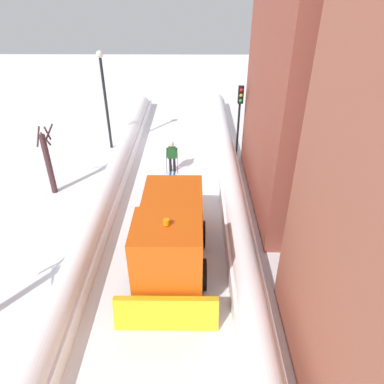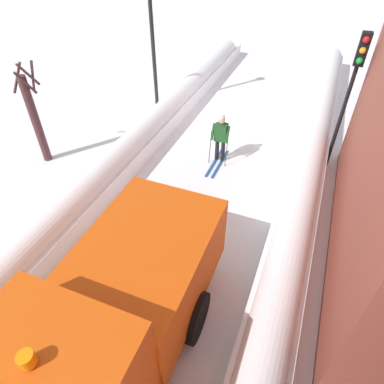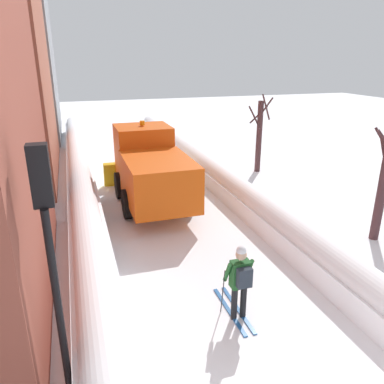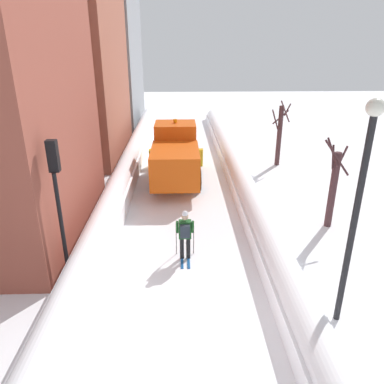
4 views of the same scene
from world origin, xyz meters
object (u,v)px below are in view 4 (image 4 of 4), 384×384
Objects in this scene: plow_truck at (175,156)px; bare_tree_mid at (280,134)px; traffic_light_pole at (57,186)px; skier at (185,233)px; street_lamp at (359,194)px; bare_tree_near at (333,187)px.

bare_tree_mid is (6.14, 2.85, 0.44)m from plow_truck.
traffic_light_pole is at bearing -110.86° from plow_truck.
plow_truck is at bearing 92.98° from skier.
skier is 0.46× the size of bare_tree_mid.
street_lamp is at bearing -67.27° from plow_truck.
skier is 5.73m from street_lamp.
bare_tree_mid reaches higher than bare_tree_near.
plow_truck is at bearing 139.95° from bare_tree_near.
bare_tree_near is at bearing -89.56° from bare_tree_mid.
traffic_light_pole is 0.77× the size of street_lamp.
plow_truck is 1.03× the size of street_lamp.
bare_tree_mid is at bearing 24.93° from plow_truck.
traffic_light_pole is (-3.24, -8.52, 1.65)m from plow_truck.
traffic_light_pole is 1.23× the size of bare_tree_near.
street_lamp reaches higher than bare_tree_mid.
traffic_light_pole is at bearing 165.03° from street_lamp.
street_lamp is (7.67, -2.05, 0.51)m from traffic_light_pole.
skier is at bearing 16.08° from traffic_light_pole.
bare_tree_mid is at bearing 82.73° from street_lamp.
skier is at bearing -119.12° from bare_tree_mid.
bare_tree_mid reaches higher than skier.
skier is 0.50× the size of bare_tree_near.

